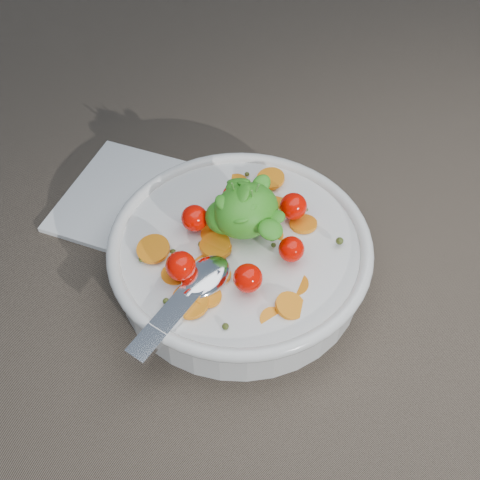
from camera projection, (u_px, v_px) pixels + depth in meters
ground at (236, 284)px, 0.59m from camera, size 6.00×6.00×0.00m
bowl at (240, 254)px, 0.58m from camera, size 0.27×0.25×0.11m
napkin at (127, 198)px, 0.67m from camera, size 0.20×0.19×0.01m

